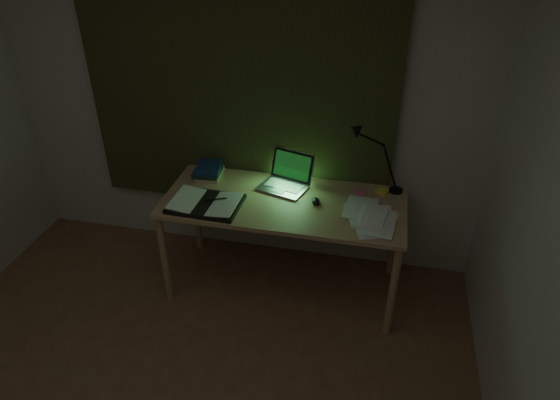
# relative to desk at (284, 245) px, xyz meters

# --- Properties ---
(wall_back) EXTENTS (3.50, 0.00, 2.50)m
(wall_back) POSITION_rel_desk_xyz_m (-0.41, 0.44, 0.88)
(wall_back) COLOR beige
(wall_back) RESTS_ON ground
(curtain) EXTENTS (2.20, 0.06, 2.00)m
(curtain) POSITION_rel_desk_xyz_m (-0.41, 0.40, 1.08)
(curtain) COLOR #2A3018
(curtain) RESTS_ON wall_back
(desk) EXTENTS (1.62, 0.71, 0.74)m
(desk) POSITION_rel_desk_xyz_m (0.00, 0.00, 0.00)
(desk) COLOR tan
(desk) RESTS_ON floor
(laptop) EXTENTS (0.41, 0.44, 0.23)m
(laptop) POSITION_rel_desk_xyz_m (-0.04, 0.15, 0.49)
(laptop) COLOR #B4B4B9
(laptop) RESTS_ON desk
(open_textbook) EXTENTS (0.47, 0.34, 0.04)m
(open_textbook) POSITION_rel_desk_xyz_m (-0.49, -0.17, 0.39)
(open_textbook) COLOR white
(open_textbook) RESTS_ON desk
(book_stack) EXTENTS (0.20, 0.24, 0.09)m
(book_stack) POSITION_rel_desk_xyz_m (-0.61, 0.21, 0.42)
(book_stack) COLOR white
(book_stack) RESTS_ON desk
(loose_papers) EXTENTS (0.38, 0.40, 0.02)m
(loose_papers) POSITION_rel_desk_xyz_m (0.55, -0.07, 0.38)
(loose_papers) COLOR white
(loose_papers) RESTS_ON desk
(mouse) EXTENTS (0.08, 0.10, 0.03)m
(mouse) POSITION_rel_desk_xyz_m (0.21, 0.01, 0.39)
(mouse) COLOR black
(mouse) RESTS_ON desk
(sticky_yellow) EXTENTS (0.10, 0.10, 0.02)m
(sticky_yellow) POSITION_rel_desk_xyz_m (0.64, 0.26, 0.38)
(sticky_yellow) COLOR yellow
(sticky_yellow) RESTS_ON desk
(sticky_pink) EXTENTS (0.08, 0.08, 0.01)m
(sticky_pink) POSITION_rel_desk_xyz_m (0.50, 0.20, 0.38)
(sticky_pink) COLOR pink
(sticky_pink) RESTS_ON desk
(desk_lamp) EXTENTS (0.36, 0.30, 0.50)m
(desk_lamp) POSITION_rel_desk_xyz_m (0.73, 0.28, 0.62)
(desk_lamp) COLOR black
(desk_lamp) RESTS_ON desk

